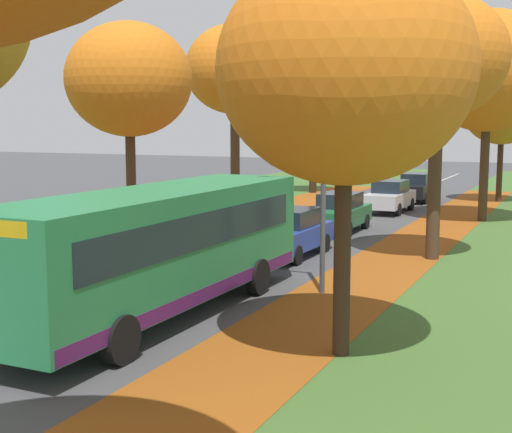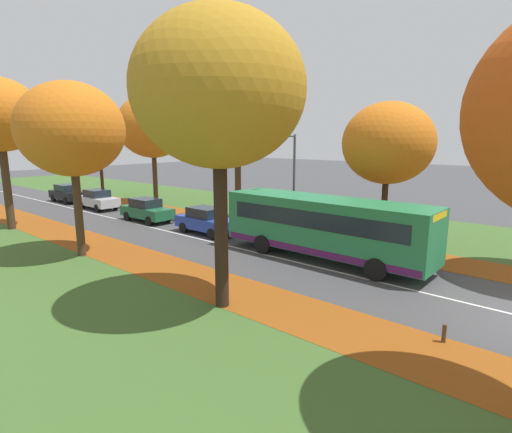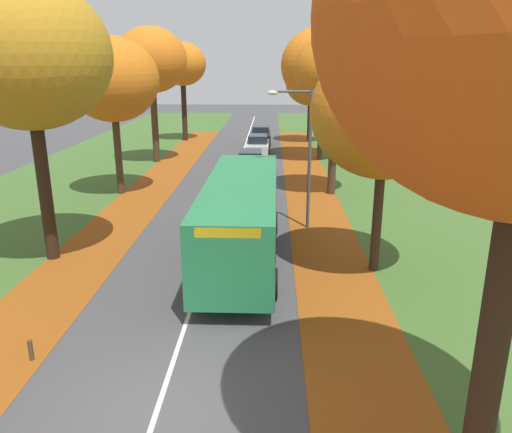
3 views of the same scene
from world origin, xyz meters
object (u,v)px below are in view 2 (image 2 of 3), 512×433
car_black_fourth_in_line (67,193)px  tree_right_near (388,143)px  tree_left_mid (71,130)px  bollard_third (444,333)px  car_green_following (147,210)px  tree_right_distant (99,144)px  streetlamp_right (291,175)px  bus (325,225)px  tree_right_mid (237,127)px  car_blue_lead (206,221)px  tree_right_far (153,126)px  car_silver_third_in_line (98,199)px  tree_left_near (219,90)px

car_black_fourth_in_line → tree_right_near: bearing=-80.7°
tree_left_mid → bollard_third: size_ratio=15.16×
car_green_following → tree_right_near: bearing=-71.7°
tree_right_near → tree_right_distant: tree_right_near is taller
tree_left_mid → tree_right_near: tree_left_mid is taller
streetlamp_right → car_black_fourth_in_line: bearing=95.5°
tree_right_near → bus: 6.15m
streetlamp_right → car_green_following: size_ratio=1.42×
tree_right_near → streetlamp_right: (-2.37, 4.65, -1.77)m
streetlamp_right → car_black_fourth_in_line: 23.86m
tree_right_mid → car_blue_lead: size_ratio=2.05×
tree_left_mid → bus: (7.36, -9.54, -4.46)m
tree_right_far → car_silver_third_in_line: 7.77m
tree_right_mid → tree_right_far: (0.29, 10.33, 0.24)m
tree_right_mid → streetlamp_right: size_ratio=1.44×
car_blue_lead → tree_left_mid: bearing=170.3°
tree_right_far → car_black_fourth_in_line: (-4.62, 7.16, -6.01)m
tree_left_mid → car_green_following: 10.06m
tree_right_distant → car_silver_third_in_line: bearing=-121.2°
tree_right_far → car_silver_third_in_line: tree_right_far is taller
tree_left_mid → car_blue_lead: size_ratio=1.99×
tree_right_near → bus: size_ratio=0.74×
tree_left_mid → car_green_following: bearing=33.7°
tree_right_far → car_blue_lead: size_ratio=2.27×
bollard_third → bus: size_ratio=0.05×
tree_right_far → car_green_following: size_ratio=2.27×
tree_left_mid → tree_right_mid: bearing=1.4°
tree_left_near → car_black_fourth_in_line: tree_left_near is taller
tree_right_distant → car_silver_third_in_line: tree_right_distant is taller
tree_right_distant → car_silver_third_in_line: 9.74m
tree_right_far → car_green_following: tree_right_far is taller
tree_left_mid → tree_right_distant: bearing=58.7°
bollard_third → car_silver_third_in_line: bearing=80.4°
car_silver_third_in_line → tree_right_mid: bearing=-69.4°
tree_right_distant → car_black_fourth_in_line: (-4.39, -1.68, -4.44)m
tree_left_mid → tree_right_distant: (11.85, 19.46, -0.91)m
car_silver_third_in_line → tree_right_near: bearing=-78.1°
tree_right_far → bus: bearing=-103.2°
tree_right_mid → car_silver_third_in_line: size_ratio=2.04×
streetlamp_right → bus: (-2.38, -3.74, -2.03)m
tree_left_mid → tree_right_near: size_ratio=1.09×
tree_right_near → tree_left_near: bearing=176.4°
tree_left_mid → bollard_third: 17.61m
bus → tree_left_mid: bearing=127.7°
tree_left_mid → tree_right_far: tree_right_far is taller
tree_right_far → car_blue_lead: bearing=-112.0°
tree_right_near → bollard_third: size_ratio=13.90×
bus → car_black_fourth_in_line: (0.10, 27.31, -0.89)m
tree_right_mid → tree_left_mid: bearing=-178.6°
tree_left_mid → streetlamp_right: 11.59m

